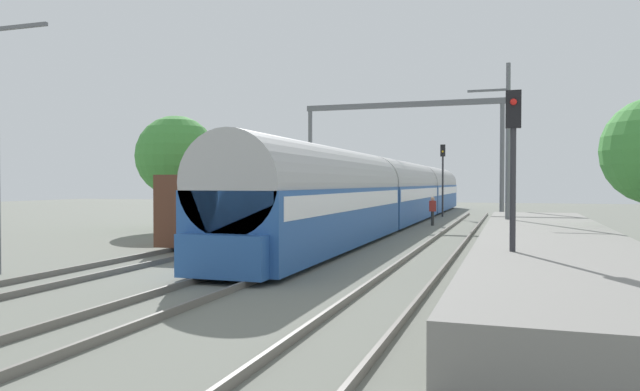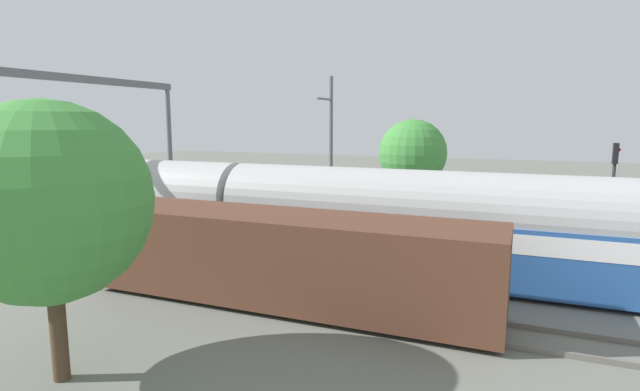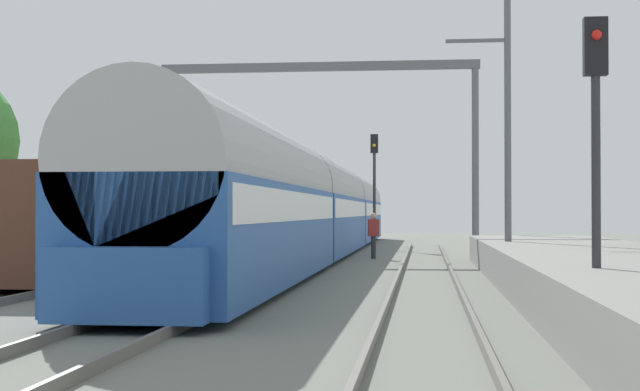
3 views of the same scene
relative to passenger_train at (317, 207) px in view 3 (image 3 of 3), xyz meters
name	(u,v)px [view 3 (image 3 of 3)]	position (x,y,z in m)	size (l,w,h in m)	color
ground	(215,298)	(0.00, -18.64, -1.97)	(120.00, 120.00, 0.00)	slate
track_far_west	(14,292)	(-4.32, -18.64, -1.89)	(1.52, 60.00, 0.16)	#6A655D
track_west	(215,294)	(0.00, -18.64, -1.89)	(1.52, 60.00, 0.16)	#6A655D
track_east	(426,296)	(4.32, -18.64, -1.89)	(1.52, 60.00, 0.16)	#6A655D
platform	(602,272)	(8.14, -16.64, -1.52)	(4.40, 28.00, 0.90)	gray
passenger_train	(317,207)	(0.00, 0.00, 0.00)	(2.93, 49.20, 3.82)	#28569E
freight_car	(110,223)	(-4.32, -12.52, -0.50)	(2.80, 13.00, 2.70)	#563323
person_crossing	(373,231)	(2.39, -2.19, -0.94)	(0.44, 0.31, 1.73)	#2D2D2D
railway_signal_near	(596,127)	(6.93, -22.84, 1.10)	(0.36, 0.30, 4.77)	#2D2D33
railway_signal_far	(374,176)	(1.92, 7.42, 1.50)	(0.36, 0.30, 5.48)	#2D2D33
catenary_gantry	(318,116)	(0.00, 0.46, 3.70)	(13.04, 0.28, 7.86)	slate
catenary_pole_east_mid	(506,130)	(6.67, -9.71, 2.18)	(1.90, 0.20, 8.00)	slate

